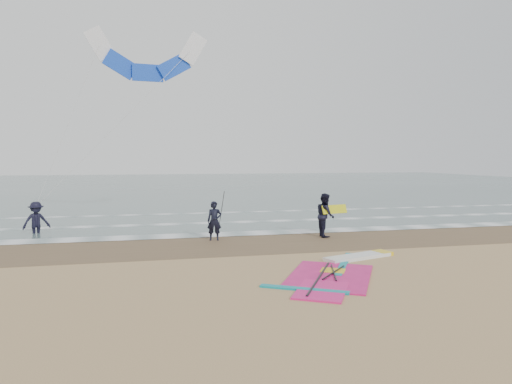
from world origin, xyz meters
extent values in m
plane|color=tan|center=(0.00, 0.00, 0.00)|extent=(120.00, 120.00, 0.00)
cube|color=#47605E|center=(0.00, 48.00, 0.01)|extent=(120.00, 80.00, 0.02)
cube|color=brown|center=(0.00, 6.00, 0.00)|extent=(120.00, 5.00, 0.01)
cube|color=white|center=(0.00, 8.20, 0.03)|extent=(120.00, 1.20, 0.02)
cube|color=white|center=(0.00, 12.00, 0.03)|extent=(120.00, 0.70, 0.02)
cube|color=white|center=(0.00, 16.50, 0.03)|extent=(120.00, 0.50, 0.01)
cube|color=white|center=(2.16, 2.25, 0.06)|extent=(2.70, 1.43, 0.13)
cube|color=yellow|center=(3.31, 2.62, 0.07)|extent=(0.64, 0.75, 0.14)
cube|color=#E41C77|center=(0.27, 0.15, 0.02)|extent=(3.68, 4.07, 0.04)
cube|color=#E41C77|center=(-0.52, -1.22, 0.02)|extent=(2.04, 2.27, 0.05)
cube|color=#0C8C99|center=(1.32, 1.51, 0.03)|extent=(1.88, 3.03, 0.05)
cube|color=#0C8C99|center=(-0.94, -1.01, 0.03)|extent=(2.21, 1.41, 0.05)
cube|color=yellow|center=(0.58, 0.67, 0.03)|extent=(0.95, 0.91, 0.05)
cylinder|color=black|center=(-0.15, -0.06, 0.05)|extent=(1.94, 3.31, 0.06)
cylinder|color=black|center=(0.48, 0.36, 0.07)|extent=(1.30, 1.43, 0.04)
cylinder|color=black|center=(0.48, 0.36, 0.07)|extent=(0.62, 1.81, 0.04)
imported|color=black|center=(-2.29, 6.88, 0.84)|extent=(0.66, 0.48, 1.69)
imported|color=black|center=(2.68, 6.70, 0.98)|extent=(0.84, 1.03, 1.96)
imported|color=black|center=(-10.16, 10.39, 0.93)|extent=(1.38, 1.15, 1.86)
cylinder|color=black|center=(-1.99, 6.88, 1.24)|extent=(0.17, 0.86, 1.82)
cube|color=yellow|center=(3.08, 6.60, 1.24)|extent=(1.30, 0.51, 0.39)
cube|color=white|center=(-7.46, 13.39, 9.56)|extent=(1.62, 0.29, 1.89)
cube|color=blue|center=(-6.43, 13.39, 8.52)|extent=(1.89, 0.33, 1.62)
cube|color=blue|center=(-5.01, 13.39, 8.14)|extent=(1.65, 0.30, 0.92)
cube|color=blue|center=(-3.59, 13.39, 8.52)|extent=(1.89, 0.33, 1.62)
cube|color=white|center=(-2.56, 13.39, 9.56)|extent=(1.62, 0.29, 1.89)
cylinder|color=beige|center=(-8.81, 11.89, 5.41)|extent=(2.72, 3.02, 8.30)
cylinder|color=beige|center=(-6.36, 11.89, 5.41)|extent=(7.62, 3.02, 8.30)
camera|label=1|loc=(-4.84, -12.39, 3.53)|focal=32.00mm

